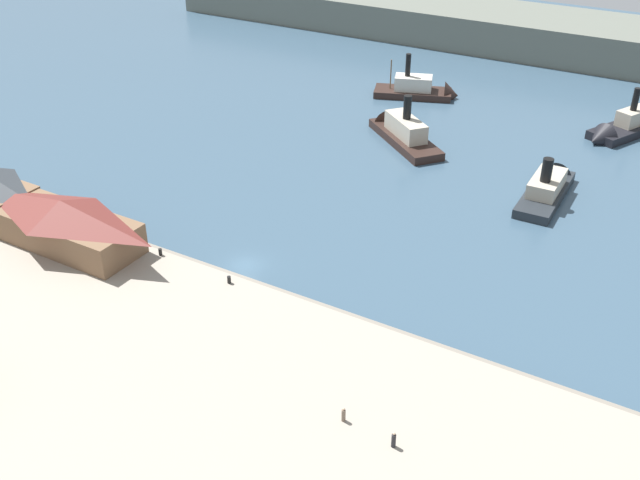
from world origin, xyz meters
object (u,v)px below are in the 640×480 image
Objects in this scene: ferry_moored_east at (549,185)px; ferry_approaching_west at (400,130)px; pedestrian_near_cart at (344,415)px; ferry_departing_north at (626,127)px; ferry_shed_customs_shed at (64,222)px; ferry_moored_west at (423,90)px; mooring_post_center_east at (229,280)px; pedestrian_near_east_shed at (394,440)px; mooring_post_west at (160,252)px.

ferry_approaching_west reaches higher than ferry_moored_east.
pedestrian_near_cart is 69.49m from ferry_approaching_west.
ferry_moored_east is 0.82× the size of ferry_departing_north.
ferry_shed_customs_shed is 67.92m from ferry_moored_east.
ferry_approaching_west is at bearing -76.89° from ferry_moored_west.
ferry_approaching_west is (-2.58, 52.06, -0.14)m from mooring_post_center_east.
ferry_shed_customs_shed is 12.66× the size of pedestrian_near_east_shed.
ferry_moored_west is 37.88m from ferry_departing_north.
ferry_shed_customs_shed is 1.22× the size of ferry_moored_west.
ferry_shed_customs_shed is at bearing -161.98° from mooring_post_west.
ferry_approaching_west is at bearing 111.08° from pedestrian_near_cart.
ferry_moored_east reaches higher than mooring_post_center_east.
pedestrian_near_cart is at bearing -95.27° from ferry_departing_north.
ferry_approaching_west is at bearing 69.67° from ferry_shed_customs_shed.
ferry_approaching_west is at bearing 164.58° from ferry_moored_east.
mooring_post_center_east is 0.05× the size of ferry_moored_east.
pedestrian_near_cart is 86.78m from ferry_departing_north.
ferry_shed_customs_shed is at bearing -110.33° from ferry_approaching_west.
ferry_departing_north reaches higher than ferry_shed_customs_shed.
ferry_moored_west is at bearing -179.33° from ferry_departing_north.
pedestrian_near_cart is at bearing -70.81° from ferry_moored_west.
mooring_post_west is at bearing 158.17° from pedestrian_near_cart.
pedestrian_near_cart is 57.25m from ferry_moored_east.
ferry_moored_west is at bearing 112.14° from pedestrian_near_east_shed.
ferry_moored_west is at bearing 103.11° from ferry_approaching_west.
pedestrian_near_east_shed is 41.18m from mooring_post_west.
mooring_post_west is 0.05× the size of ferry_moored_west.
pedestrian_near_cart is 91.02m from ferry_moored_west.
pedestrian_near_east_shed is 0.08× the size of ferry_departing_north.
mooring_post_west is (-38.76, 13.93, -0.30)m from pedestrian_near_east_shed.
ferry_moored_west is 0.78× the size of ferry_departing_north.
ferry_shed_customs_shed is at bearing -101.52° from ferry_moored_west.
ferry_shed_customs_shed is 13.67× the size of pedestrian_near_cart.
mooring_post_west is 72.64m from ferry_moored_west.
mooring_post_west is (12.02, 3.91, -2.72)m from ferry_shed_customs_shed.
pedestrian_near_east_shed is 0.09× the size of ferry_approaching_west.
ferry_moored_west is (-7.50, 73.19, -0.32)m from mooring_post_center_east.
ferry_approaching_west is (8.48, 51.43, -0.14)m from mooring_post_west.
pedestrian_near_east_shed is 30.72m from mooring_post_center_east.
ferry_moored_east is at bearing 60.43° from mooring_post_center_east.
mooring_post_west is 83.95m from ferry_departing_north.
pedestrian_near_cart is at bearing 174.36° from pedestrian_near_east_shed.
pedestrian_near_cart is at bearing -92.79° from ferry_moored_east.
ferry_approaching_west reaches higher than ferry_moored_west.
ferry_approaching_west reaches higher than pedestrian_near_cart.
ferry_approaching_west is (20.50, 55.34, -2.85)m from ferry_shed_customs_shed.
pedestrian_near_east_shed is 72.03m from ferry_approaching_west.
mooring_post_center_east is 79.66m from ferry_departing_north.
mooring_post_center_east is at bearing -87.16° from ferry_approaching_west.
ferry_shed_customs_shed is 23.13× the size of mooring_post_west.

